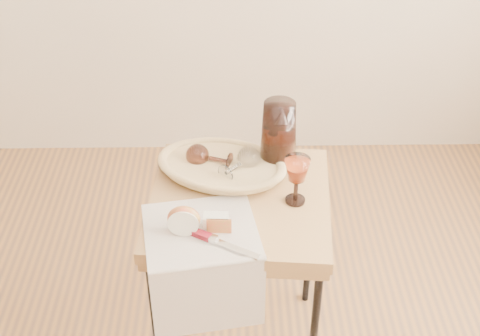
{
  "coord_description": "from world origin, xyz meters",
  "views": [
    {
      "loc": [
        0.36,
        -0.95,
        1.87
      ],
      "look_at": [
        0.38,
        0.52,
        0.79
      ],
      "focal_mm": 48.7,
      "sensor_mm": 36.0,
      "label": 1
    }
  ],
  "objects_px": {
    "side_table": "(240,277)",
    "goblet_lying_a": "(211,158)",
    "tea_towel": "(201,231)",
    "wine_goblet": "(296,180)",
    "apple_half": "(184,219)",
    "table_knife": "(216,240)",
    "bread_basket": "(222,168)",
    "pitcher": "(279,135)",
    "goblet_lying_b": "(239,165)"
  },
  "relations": [
    {
      "from": "bread_basket",
      "to": "table_knife",
      "type": "bearing_deg",
      "value": -76.68
    },
    {
      "from": "tea_towel",
      "to": "wine_goblet",
      "type": "relative_size",
      "value": 2.03
    },
    {
      "from": "side_table",
      "to": "goblet_lying_a",
      "type": "bearing_deg",
      "value": 123.35
    },
    {
      "from": "goblet_lying_b",
      "to": "apple_half",
      "type": "height_order",
      "value": "apple_half"
    },
    {
      "from": "tea_towel",
      "to": "goblet_lying_b",
      "type": "bearing_deg",
      "value": 56.54
    },
    {
      "from": "pitcher",
      "to": "table_knife",
      "type": "relative_size",
      "value": 1.12
    },
    {
      "from": "side_table",
      "to": "apple_half",
      "type": "xyz_separation_m",
      "value": [
        -0.15,
        -0.15,
        0.38
      ]
    },
    {
      "from": "side_table",
      "to": "wine_goblet",
      "type": "height_order",
      "value": "wine_goblet"
    },
    {
      "from": "pitcher",
      "to": "apple_half",
      "type": "distance_m",
      "value": 0.42
    },
    {
      "from": "tea_towel",
      "to": "goblet_lying_b",
      "type": "relative_size",
      "value": 2.52
    },
    {
      "from": "apple_half",
      "to": "table_knife",
      "type": "height_order",
      "value": "apple_half"
    },
    {
      "from": "pitcher",
      "to": "table_knife",
      "type": "bearing_deg",
      "value": -113.41
    },
    {
      "from": "goblet_lying_a",
      "to": "pitcher",
      "type": "xyz_separation_m",
      "value": [
        0.21,
        0.03,
        0.06
      ]
    },
    {
      "from": "goblet_lying_a",
      "to": "pitcher",
      "type": "height_order",
      "value": "pitcher"
    },
    {
      "from": "pitcher",
      "to": "table_knife",
      "type": "distance_m",
      "value": 0.42
    },
    {
      "from": "wine_goblet",
      "to": "tea_towel",
      "type": "bearing_deg",
      "value": -154.68
    },
    {
      "from": "tea_towel",
      "to": "goblet_lying_a",
      "type": "relative_size",
      "value": 2.6
    },
    {
      "from": "goblet_lying_a",
      "to": "table_knife",
      "type": "distance_m",
      "value": 0.34
    },
    {
      "from": "goblet_lying_a",
      "to": "table_knife",
      "type": "xyz_separation_m",
      "value": [
        0.02,
        -0.33,
        -0.03
      ]
    },
    {
      "from": "side_table",
      "to": "pitcher",
      "type": "bearing_deg",
      "value": 53.3
    },
    {
      "from": "apple_half",
      "to": "goblet_lying_b",
      "type": "bearing_deg",
      "value": 59.5
    },
    {
      "from": "apple_half",
      "to": "table_knife",
      "type": "relative_size",
      "value": 0.39
    },
    {
      "from": "table_knife",
      "to": "wine_goblet",
      "type": "bearing_deg",
      "value": 68.54
    },
    {
      "from": "side_table",
      "to": "goblet_lying_a",
      "type": "distance_m",
      "value": 0.41
    },
    {
      "from": "goblet_lying_b",
      "to": "apple_half",
      "type": "relative_size",
      "value": 1.34
    },
    {
      "from": "goblet_lying_b",
      "to": "apple_half",
      "type": "xyz_separation_m",
      "value": [
        -0.15,
        -0.25,
        -0.0
      ]
    },
    {
      "from": "bread_basket",
      "to": "pitcher",
      "type": "height_order",
      "value": "pitcher"
    },
    {
      "from": "goblet_lying_b",
      "to": "pitcher",
      "type": "bearing_deg",
      "value": -18.57
    },
    {
      "from": "bread_basket",
      "to": "pitcher",
      "type": "bearing_deg",
      "value": 30.61
    },
    {
      "from": "bread_basket",
      "to": "goblet_lying_b",
      "type": "relative_size",
      "value": 2.9
    },
    {
      "from": "wine_goblet",
      "to": "apple_half",
      "type": "relative_size",
      "value": 1.67
    },
    {
      "from": "side_table",
      "to": "wine_goblet",
      "type": "relative_size",
      "value": 4.41
    },
    {
      "from": "wine_goblet",
      "to": "goblet_lying_b",
      "type": "bearing_deg",
      "value": 144.52
    },
    {
      "from": "tea_towel",
      "to": "table_knife",
      "type": "xyz_separation_m",
      "value": [
        0.04,
        -0.05,
        0.01
      ]
    },
    {
      "from": "side_table",
      "to": "tea_towel",
      "type": "distance_m",
      "value": 0.39
    },
    {
      "from": "side_table",
      "to": "pitcher",
      "type": "xyz_separation_m",
      "value": [
        0.12,
        0.16,
        0.45
      ]
    },
    {
      "from": "pitcher",
      "to": "wine_goblet",
      "type": "height_order",
      "value": "pitcher"
    },
    {
      "from": "tea_towel",
      "to": "wine_goblet",
      "type": "distance_m",
      "value": 0.31
    },
    {
      "from": "wine_goblet",
      "to": "bread_basket",
      "type": "bearing_deg",
      "value": 147.54
    },
    {
      "from": "tea_towel",
      "to": "table_knife",
      "type": "relative_size",
      "value": 1.32
    },
    {
      "from": "bread_basket",
      "to": "goblet_lying_b",
      "type": "bearing_deg",
      "value": -6.27
    },
    {
      "from": "goblet_lying_b",
      "to": "wine_goblet",
      "type": "distance_m",
      "value": 0.2
    },
    {
      "from": "tea_towel",
      "to": "apple_half",
      "type": "bearing_deg",
      "value": 173.04
    },
    {
      "from": "tea_towel",
      "to": "wine_goblet",
      "type": "bearing_deg",
      "value": 15.87
    },
    {
      "from": "wine_goblet",
      "to": "apple_half",
      "type": "height_order",
      "value": "wine_goblet"
    },
    {
      "from": "side_table",
      "to": "table_knife",
      "type": "relative_size",
      "value": 2.86
    },
    {
      "from": "table_knife",
      "to": "tea_towel",
      "type": "bearing_deg",
      "value": 160.1
    },
    {
      "from": "tea_towel",
      "to": "apple_half",
      "type": "relative_size",
      "value": 3.39
    },
    {
      "from": "bread_basket",
      "to": "table_knife",
      "type": "distance_m",
      "value": 0.32
    },
    {
      "from": "bread_basket",
      "to": "goblet_lying_a",
      "type": "bearing_deg",
      "value": 168.96
    }
  ]
}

